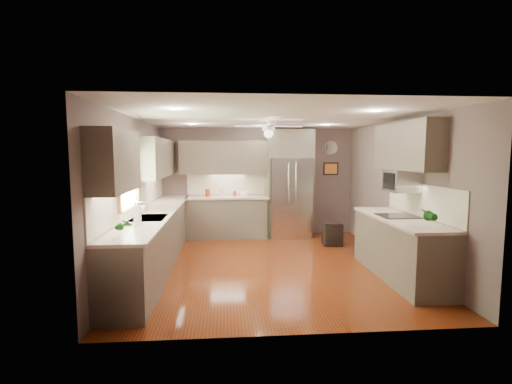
{
  "coord_description": "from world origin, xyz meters",
  "views": [
    {
      "loc": [
        -0.75,
        -6.2,
        1.92
      ],
      "look_at": [
        -0.2,
        0.6,
        1.2
      ],
      "focal_mm": 26.0,
      "sensor_mm": 36.0,
      "label": 1
    }
  ],
  "objects": [
    {
      "name": "potted_plant_right",
      "position": [
        1.91,
        -1.57,
        1.1
      ],
      "size": [
        0.19,
        0.16,
        0.32
      ],
      "primitive_type": "imported",
      "rotation": [
        0.0,
        0.0,
        0.08
      ],
      "color": "#175218",
      "rests_on": "right_run"
    },
    {
      "name": "canister_d",
      "position": [
        -0.55,
        2.23,
        1.0
      ],
      "size": [
        0.1,
        0.1,
        0.12
      ],
      "primitive_type": "cylinder",
      "rotation": [
        0.0,
        0.0,
        0.31
      ],
      "color": "maroon",
      "rests_on": "back_run"
    },
    {
      "name": "potted_plant_left",
      "position": [
        -1.93,
        -1.84,
        1.08
      ],
      "size": [
        0.17,
        0.14,
        0.28
      ],
      "primitive_type": "imported",
      "rotation": [
        0.0,
        0.0,
        -0.34
      ],
      "color": "#175218",
      "rests_on": "left_run"
    },
    {
      "name": "refrigerator",
      "position": [
        0.7,
        2.16,
        1.19
      ],
      "size": [
        1.06,
        0.75,
        2.45
      ],
      "color": "silver",
      "rests_on": "ground"
    },
    {
      "name": "wall_back",
      "position": [
        0.0,
        2.5,
        1.25
      ],
      "size": [
        4.5,
        0.0,
        4.5
      ],
      "primitive_type": "plane",
      "rotation": [
        1.57,
        0.0,
        0.0
      ],
      "color": "brown",
      "rests_on": "ground"
    },
    {
      "name": "stool",
      "position": [
        1.47,
        1.28,
        0.24
      ],
      "size": [
        0.4,
        0.4,
        0.46
      ],
      "color": "black",
      "rests_on": "ground"
    },
    {
      "name": "ceiling",
      "position": [
        0.0,
        0.0,
        2.5
      ],
      "size": [
        5.0,
        5.0,
        0.0
      ],
      "primitive_type": "plane",
      "rotation": [
        3.14,
        0.0,
        0.0
      ],
      "color": "white",
      "rests_on": "ground"
    },
    {
      "name": "back_run",
      "position": [
        -0.72,
        2.2,
        0.48
      ],
      "size": [
        1.85,
        0.65,
        1.45
      ],
      "color": "brown",
      "rests_on": "ground"
    },
    {
      "name": "microwave",
      "position": [
        2.03,
        -0.55,
        1.48
      ],
      "size": [
        0.43,
        0.55,
        0.34
      ],
      "color": "silver",
      "rests_on": "wall_right"
    },
    {
      "name": "canister_a",
      "position": [
        -1.17,
        2.22,
        1.02
      ],
      "size": [
        0.12,
        0.12,
        0.17
      ],
      "primitive_type": "cylinder",
      "rotation": [
        0.0,
        0.0,
        -0.12
      ],
      "color": "maroon",
      "rests_on": "back_run"
    },
    {
      "name": "canister_c",
      "position": [
        -0.85,
        2.18,
        1.03
      ],
      "size": [
        0.14,
        0.14,
        0.19
      ],
      "primitive_type": "cylinder",
      "rotation": [
        0.0,
        0.0,
        -0.18
      ],
      "color": "beige",
      "rests_on": "back_run"
    },
    {
      "name": "wall_right",
      "position": [
        2.25,
        0.0,
        1.25
      ],
      "size": [
        0.0,
        5.0,
        5.0
      ],
      "primitive_type": "plane",
      "rotation": [
        1.57,
        0.0,
        -1.57
      ],
      "color": "brown",
      "rests_on": "ground"
    },
    {
      "name": "wall_left",
      "position": [
        -2.25,
        0.0,
        1.25
      ],
      "size": [
        0.0,
        5.0,
        5.0
      ],
      "primitive_type": "plane",
      "rotation": [
        1.57,
        0.0,
        1.57
      ],
      "color": "brown",
      "rests_on": "ground"
    },
    {
      "name": "right_run",
      "position": [
        1.93,
        -0.8,
        0.48
      ],
      "size": [
        0.7,
        2.2,
        1.45
      ],
      "color": "brown",
      "rests_on": "ground"
    },
    {
      "name": "bowl",
      "position": [
        -0.33,
        2.16,
        0.96
      ],
      "size": [
        0.25,
        0.25,
        0.05
      ],
      "primitive_type": "imported",
      "rotation": [
        0.0,
        0.0,
        -0.35
      ],
      "color": "beige",
      "rests_on": "back_run"
    },
    {
      "name": "window",
      "position": [
        -2.22,
        -0.5,
        1.55
      ],
      "size": [
        0.05,
        1.12,
        0.92
      ],
      "color": "#BFF2B2",
      "rests_on": "wall_left"
    },
    {
      "name": "wall_front",
      "position": [
        0.0,
        -2.5,
        1.25
      ],
      "size": [
        4.5,
        0.0,
        4.5
      ],
      "primitive_type": "plane",
      "rotation": [
        -1.57,
        0.0,
        0.0
      ],
      "color": "brown",
      "rests_on": "ground"
    },
    {
      "name": "sink",
      "position": [
        -1.93,
        -0.5,
        0.91
      ],
      "size": [
        0.5,
        0.7,
        0.32
      ],
      "color": "silver",
      "rests_on": "left_run"
    },
    {
      "name": "uppers",
      "position": [
        -0.74,
        0.71,
        1.87
      ],
      "size": [
        4.5,
        4.7,
        0.95
      ],
      "color": "brown",
      "rests_on": "wall_left"
    },
    {
      "name": "left_run",
      "position": [
        -1.95,
        0.15,
        0.48
      ],
      "size": [
        0.65,
        4.7,
        1.45
      ],
      "color": "brown",
      "rests_on": "ground"
    },
    {
      "name": "wall_clock",
      "position": [
        1.75,
        2.48,
        2.05
      ],
      "size": [
        0.3,
        0.03,
        0.3
      ],
      "color": "white",
      "rests_on": "wall_back"
    },
    {
      "name": "recessed_lights",
      "position": [
        -0.04,
        0.4,
        2.49
      ],
      "size": [
        2.84,
        3.14,
        0.01
      ],
      "color": "white",
      "rests_on": "ceiling"
    },
    {
      "name": "floor",
      "position": [
        0.0,
        0.0,
        0.0
      ],
      "size": [
        5.0,
        5.0,
        0.0
      ],
      "primitive_type": "plane",
      "color": "#521D0B",
      "rests_on": "ground"
    },
    {
      "name": "paper_towel",
      "position": [
        -1.96,
        -1.09,
        1.08
      ],
      "size": [
        0.11,
        0.11,
        0.27
      ],
      "color": "white",
      "rests_on": "left_run"
    },
    {
      "name": "framed_print",
      "position": [
        1.75,
        2.48,
        1.55
      ],
      "size": [
        0.36,
        0.03,
        0.3
      ],
      "color": "black",
      "rests_on": "wall_back"
    },
    {
      "name": "soap_bottle",
      "position": [
        -2.07,
        -0.25,
        1.04
      ],
      "size": [
        0.1,
        0.1,
        0.2
      ],
      "primitive_type": "imported",
      "rotation": [
        0.0,
        0.0,
        0.09
      ],
      "color": "white",
      "rests_on": "left_run"
    },
    {
      "name": "ceiling_fan",
      "position": [
        -0.0,
        0.3,
        2.33
      ],
      "size": [
        1.18,
        1.18,
        0.32
      ],
      "color": "white",
      "rests_on": "ceiling"
    }
  ]
}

